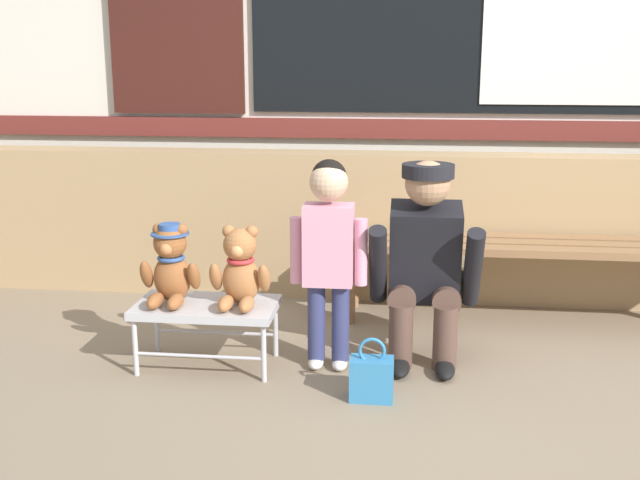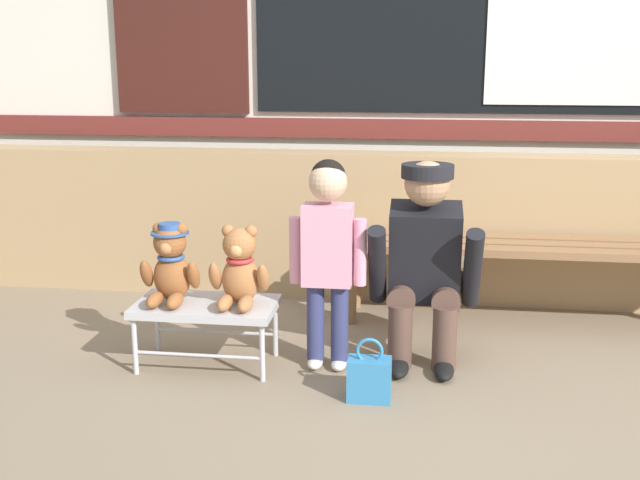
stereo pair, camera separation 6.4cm
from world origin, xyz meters
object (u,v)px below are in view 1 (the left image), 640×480
object	(u,v)px
small_display_bench	(207,310)
child_standing	(329,242)
teddy_bear_with_hat	(171,265)
teddy_bear_plain	(240,270)
wooden_bench_long	(534,254)
adult_crouching	(427,262)
handbag_on_ground	(372,378)

from	to	relation	value
small_display_bench	child_standing	xyz separation A→B (m)	(0.55, 0.05, 0.33)
teddy_bear_with_hat	child_standing	size ratio (longest dim) A/B	0.38
teddy_bear_plain	small_display_bench	bearing A→B (deg)	-179.49
small_display_bench	child_standing	size ratio (longest dim) A/B	0.67
teddy_bear_with_hat	child_standing	world-z (taller)	child_standing
wooden_bench_long	child_standing	bearing A→B (deg)	-143.50
wooden_bench_long	adult_crouching	world-z (taller)	adult_crouching
teddy_bear_with_hat	adult_crouching	size ratio (longest dim) A/B	0.38
teddy_bear_plain	child_standing	world-z (taller)	child_standing
small_display_bench	teddy_bear_plain	distance (m)	0.25
wooden_bench_long	child_standing	xyz separation A→B (m)	(-1.01, -0.75, 0.22)
small_display_bench	teddy_bear_plain	world-z (taller)	teddy_bear_plain
teddy_bear_plain	adult_crouching	xyz separation A→B (m)	(0.83, 0.16, 0.02)
small_display_bench	child_standing	distance (m)	0.64
wooden_bench_long	small_display_bench	world-z (taller)	wooden_bench_long
teddy_bear_plain	child_standing	distance (m)	0.42
adult_crouching	handbag_on_ground	world-z (taller)	adult_crouching
adult_crouching	teddy_bear_with_hat	bearing A→B (deg)	-171.91
teddy_bear_with_hat	teddy_bear_plain	bearing A→B (deg)	-0.13
wooden_bench_long	teddy_bear_plain	world-z (taller)	teddy_bear_plain
child_standing	teddy_bear_plain	bearing A→B (deg)	-173.65
child_standing	wooden_bench_long	bearing A→B (deg)	36.50
teddy_bear_with_hat	adult_crouching	xyz separation A→B (m)	(1.15, 0.16, 0.01)
child_standing	adult_crouching	bearing A→B (deg)	15.41
wooden_bench_long	small_display_bench	size ratio (longest dim) A/B	3.28
teddy_bear_with_hat	handbag_on_ground	xyz separation A→B (m)	(0.93, -0.28, -0.38)
teddy_bear_with_hat	teddy_bear_plain	xyz separation A→B (m)	(0.32, -0.00, -0.01)
small_display_bench	teddy_bear_with_hat	bearing A→B (deg)	179.23
wooden_bench_long	teddy_bear_with_hat	distance (m)	1.90
teddy_bear_with_hat	teddy_bear_plain	size ratio (longest dim) A/B	1.00
teddy_bear_with_hat	child_standing	distance (m)	0.72
handbag_on_ground	wooden_bench_long	bearing A→B (deg)	53.25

